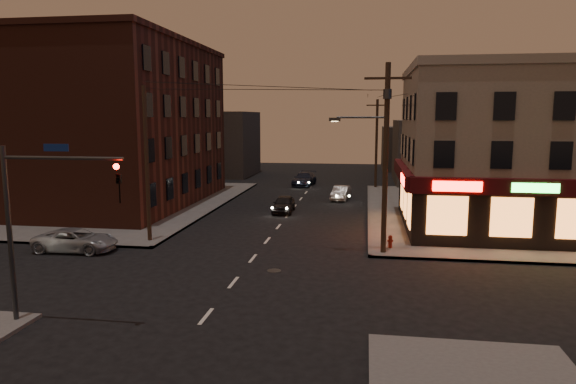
% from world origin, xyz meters
% --- Properties ---
extents(ground, '(120.00, 120.00, 0.00)m').
position_xyz_m(ground, '(0.00, 0.00, 0.00)').
color(ground, black).
rests_on(ground, ground).
extents(sidewalk_ne, '(24.00, 28.00, 0.15)m').
position_xyz_m(sidewalk_ne, '(18.00, 19.00, 0.07)').
color(sidewalk_ne, '#514F4C').
rests_on(sidewalk_ne, ground).
extents(sidewalk_nw, '(24.00, 28.00, 0.15)m').
position_xyz_m(sidewalk_nw, '(-18.00, 19.00, 0.07)').
color(sidewalk_nw, '#514F4C').
rests_on(sidewalk_nw, ground).
extents(pizza_building, '(15.85, 12.85, 10.50)m').
position_xyz_m(pizza_building, '(15.93, 13.43, 5.35)').
color(pizza_building, gray).
rests_on(pizza_building, sidewalk_ne).
extents(brick_apartment, '(12.00, 20.00, 13.00)m').
position_xyz_m(brick_apartment, '(-14.50, 19.00, 6.65)').
color(brick_apartment, '#4E2319').
rests_on(brick_apartment, sidewalk_nw).
extents(bg_building_ne_a, '(10.00, 12.00, 7.00)m').
position_xyz_m(bg_building_ne_a, '(14.00, 38.00, 3.50)').
color(bg_building_ne_a, '#3F3D3A').
rests_on(bg_building_ne_a, ground).
extents(bg_building_nw, '(9.00, 10.00, 8.00)m').
position_xyz_m(bg_building_nw, '(-13.00, 42.00, 4.00)').
color(bg_building_nw, '#3F3D3A').
rests_on(bg_building_nw, ground).
extents(bg_building_ne_b, '(8.00, 8.00, 6.00)m').
position_xyz_m(bg_building_ne_b, '(12.00, 52.00, 3.00)').
color(bg_building_ne_b, '#3F3D3A').
rests_on(bg_building_ne_b, ground).
extents(utility_pole_main, '(4.20, 0.44, 10.00)m').
position_xyz_m(utility_pole_main, '(6.68, 5.80, 5.76)').
color(utility_pole_main, '#382619').
rests_on(utility_pole_main, sidewalk_ne).
extents(utility_pole_far, '(0.26, 0.26, 9.00)m').
position_xyz_m(utility_pole_far, '(6.80, 32.00, 4.65)').
color(utility_pole_far, '#382619').
rests_on(utility_pole_far, sidewalk_ne).
extents(utility_pole_west, '(0.24, 0.24, 9.00)m').
position_xyz_m(utility_pole_west, '(-6.80, 6.50, 4.65)').
color(utility_pole_west, '#382619').
rests_on(utility_pole_west, sidewalk_nw).
extents(traffic_signal, '(4.49, 0.32, 6.47)m').
position_xyz_m(traffic_signal, '(-5.57, -5.60, 4.16)').
color(traffic_signal, '#333538').
rests_on(traffic_signal, ground).
extents(suv_cross, '(4.56, 2.18, 1.25)m').
position_xyz_m(suv_cross, '(-10.01, 4.00, 0.63)').
color(suv_cross, '#92959A').
rests_on(suv_cross, ground).
extents(sedan_near, '(1.59, 3.81, 1.29)m').
position_xyz_m(sedan_near, '(-0.50, 17.35, 0.64)').
color(sedan_near, black).
rests_on(sedan_near, ground).
extents(sedan_mid, '(1.80, 3.93, 1.25)m').
position_xyz_m(sedan_mid, '(3.63, 24.09, 0.62)').
color(sedan_mid, gray).
rests_on(sedan_mid, ground).
extents(sedan_far, '(2.44, 5.10, 1.43)m').
position_xyz_m(sedan_far, '(-0.79, 33.17, 0.72)').
color(sedan_far, black).
rests_on(sedan_far, ground).
extents(fire_hydrant, '(0.32, 0.32, 0.71)m').
position_xyz_m(fire_hydrant, '(7.21, 6.81, 0.54)').
color(fire_hydrant, maroon).
rests_on(fire_hydrant, sidewalk_ne).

